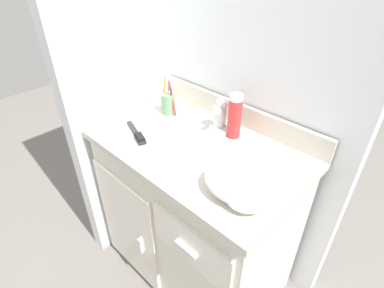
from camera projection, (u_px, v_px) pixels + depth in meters
name	position (u px, v px, depth m)	size (l,w,h in m)	color
ground_plane	(195.00, 264.00, 1.66)	(6.00, 6.00, 0.00)	slate
wall_back	(251.00, 53.00, 1.22)	(1.06, 0.08, 2.20)	silver
wall_left	(117.00, 45.00, 1.32)	(0.08, 0.61, 2.20)	silver
vanity	(195.00, 212.00, 1.42)	(0.88, 0.55, 0.80)	silver
backsplash	(237.00, 113.00, 1.33)	(0.88, 0.02, 0.10)	beige
sink_faucet	(221.00, 121.00, 1.27)	(0.09, 0.09, 0.14)	silver
toothbrush_cup	(168.00, 103.00, 1.40)	(0.10, 0.07, 0.19)	gray
soap_dispenser	(220.00, 117.00, 1.28)	(0.06, 0.06, 0.15)	silver
shaving_cream_can	(235.00, 116.00, 1.21)	(0.06, 0.06, 0.19)	red
hairbrush	(137.00, 135.00, 1.25)	(0.19, 0.09, 0.03)	#232328
hand_towel	(240.00, 184.00, 0.95)	(0.24, 0.20, 0.09)	white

